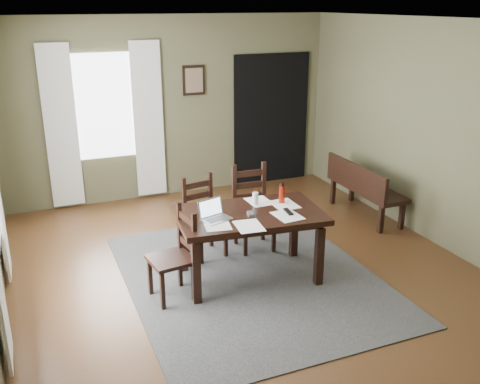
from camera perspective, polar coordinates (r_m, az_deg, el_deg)
name	(u,v)px	position (r m, az deg, el deg)	size (l,w,h in m)	color
ground	(250,278)	(5.96, 1.11, -9.13)	(5.00, 6.00, 0.01)	#492C16
room_shell	(252,116)	(5.33, 1.24, 8.16)	(5.02, 6.02, 2.71)	brown
rug	(250,277)	(5.96, 1.11, -9.03)	(2.60, 3.20, 0.01)	#393939
dining_table	(250,221)	(5.66, 1.02, -3.06)	(1.61, 1.06, 0.76)	black
chair_end	(175,256)	(5.43, -6.91, -6.75)	(0.47, 0.46, 0.94)	black
chair_back_left	(204,218)	(6.31, -3.91, -2.76)	(0.49, 0.49, 0.94)	black
chair_back_right	(253,209)	(6.47, 1.39, -1.77)	(0.47, 0.47, 1.02)	black
bench	(363,185)	(7.60, 12.96, 0.72)	(0.44, 1.37, 0.77)	black
laptop	(214,214)	(5.45, -2.81, -2.35)	(0.35, 0.31, 0.20)	#B7B7BC
computer_mouse	(251,214)	(5.54, 1.13, -2.35)	(0.06, 0.10, 0.03)	#3F3F42
tv_remote	(288,212)	(5.63, 5.18, -2.11)	(0.05, 0.19, 0.02)	black
drinking_glass	(255,199)	(5.80, 1.65, -0.72)	(0.06, 0.06, 0.14)	silver
water_bottle	(282,194)	(5.87, 4.50, -0.19)	(0.08, 0.08, 0.23)	#A81F0C
paper_a	(217,224)	(5.32, -2.47, -3.48)	(0.25, 0.33, 0.00)	white
paper_b	(287,216)	(5.56, 5.08, -2.53)	(0.25, 0.33, 0.00)	white
paper_c	(259,201)	(5.93, 2.06, -1.00)	(0.24, 0.32, 0.00)	white
paper_d	(284,204)	(5.85, 4.75, -1.33)	(0.25, 0.33, 0.00)	white
paper_e	(249,226)	(5.28, 0.96, -3.65)	(0.25, 0.33, 0.00)	white
window_back	(104,107)	(7.96, -14.29, 8.83)	(1.00, 0.01, 1.50)	white
curtain_back_left	(61,128)	(7.92, -18.56, 6.51)	(0.44, 0.03, 2.30)	silver
curtain_back_right	(148,121)	(8.09, -9.74, 7.51)	(0.44, 0.03, 2.30)	silver
framed_picture	(194,80)	(8.21, -4.94, 11.79)	(0.34, 0.03, 0.44)	black
doorway_back	(271,119)	(8.80, 3.34, 7.74)	(1.30, 0.03, 2.10)	black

